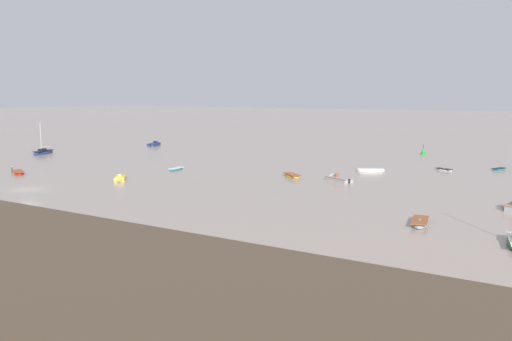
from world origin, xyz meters
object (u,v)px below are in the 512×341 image
at_px(rowboat_moored_2, 292,176).
at_px(rowboat_moored_4, 19,173).
at_px(motorboat_moored_3, 155,145).
at_px(motorboat_moored_0, 120,179).
at_px(rowboat_moored_0, 420,223).
at_px(sailboat_moored_0, 43,152).
at_px(motorboat_moored_2, 336,179).
at_px(rowboat_moored_1, 499,169).
at_px(rowboat_moored_5, 176,169).
at_px(rowboat_moored_6, 370,171).
at_px(mooring_post_near, 12,169).
at_px(channel_buoy, 423,152).
at_px(rowboat_moored_3, 444,170).

bearing_deg(rowboat_moored_2, rowboat_moored_4, -113.29).
height_order(rowboat_moored_4, motorboat_moored_3, motorboat_moored_3).
bearing_deg(motorboat_moored_0, rowboat_moored_0, 44.49).
xyz_separation_m(sailboat_moored_0, motorboat_moored_2, (67.88, -0.41, -0.08)).
height_order(rowboat_moored_0, rowboat_moored_1, rowboat_moored_0).
relative_size(rowboat_moored_4, rowboat_moored_5, 1.21).
bearing_deg(rowboat_moored_2, rowboat_moored_6, 94.40).
relative_size(sailboat_moored_0, mooring_post_near, 5.71).
xyz_separation_m(rowboat_moored_6, motorboat_moored_3, (-61.36, 15.59, 0.05)).
bearing_deg(motorboat_moored_0, motorboat_moored_2, 80.51).
distance_m(sailboat_moored_0, channel_buoy, 81.61).
bearing_deg(rowboat_moored_5, rowboat_moored_2, -87.25).
bearing_deg(rowboat_moored_0, channel_buoy, 2.83).
bearing_deg(motorboat_moored_2, rowboat_moored_0, 155.90).
bearing_deg(motorboat_moored_2, channel_buoy, -67.95).
height_order(rowboat_moored_2, rowboat_moored_6, rowboat_moored_6).
relative_size(rowboat_moored_3, motorboat_moored_2, 0.63).
bearing_deg(motorboat_moored_0, sailboat_moored_0, -153.45).
bearing_deg(rowboat_moored_2, rowboat_moored_5, -130.45).
distance_m(rowboat_moored_0, channel_buoy, 64.02).
height_order(motorboat_moored_0, motorboat_moored_3, motorboat_moored_3).
distance_m(motorboat_moored_0, rowboat_moored_4, 19.40).
bearing_deg(rowboat_moored_1, motorboat_moored_3, 115.46).
bearing_deg(rowboat_moored_2, rowboat_moored_3, 86.44).
bearing_deg(mooring_post_near, motorboat_moored_0, 9.56).
height_order(rowboat_moored_2, motorboat_moored_0, motorboat_moored_0).
bearing_deg(channel_buoy, rowboat_moored_3, -68.17).
xyz_separation_m(rowboat_moored_2, motorboat_moored_0, (-20.44, -16.25, 0.02)).
bearing_deg(rowboat_moored_5, rowboat_moored_0, -117.15).
relative_size(rowboat_moored_0, sailboat_moored_0, 0.66).
bearing_deg(channel_buoy, rowboat_moored_6, -92.08).
bearing_deg(sailboat_moored_0, rowboat_moored_5, 65.06).
bearing_deg(channel_buoy, rowboat_moored_2, -102.79).
xyz_separation_m(sailboat_moored_0, channel_buoy, (70.36, 41.35, 0.15)).
xyz_separation_m(motorboat_moored_0, rowboat_moored_6, (28.90, 28.03, -0.00)).
distance_m(rowboat_moored_2, mooring_post_near, 45.81).
height_order(rowboat_moored_0, rowboat_moored_3, rowboat_moored_0).
relative_size(rowboat_moored_2, motorboat_moored_3, 0.76).
distance_m(rowboat_moored_0, mooring_post_near, 65.89).
height_order(motorboat_moored_2, motorboat_moored_3, motorboat_moored_3).
height_order(rowboat_moored_5, channel_buoy, channel_buoy).
xyz_separation_m(sailboat_moored_0, motorboat_moored_3, (7.89, 26.61, -0.06)).
bearing_deg(rowboat_moored_6, motorboat_moored_2, -124.30).
distance_m(sailboat_moored_0, rowboat_moored_2, 60.80).
relative_size(rowboat_moored_1, rowboat_moored_4, 0.75).
distance_m(rowboat_moored_1, rowboat_moored_5, 54.71).
relative_size(rowboat_moored_1, motorboat_moored_0, 0.78).
xyz_separation_m(rowboat_moored_0, rowboat_moored_2, (-24.56, 20.12, -0.01)).
bearing_deg(sailboat_moored_0, mooring_post_near, 24.41).
bearing_deg(sailboat_moored_0, rowboat_moored_0, 57.18).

